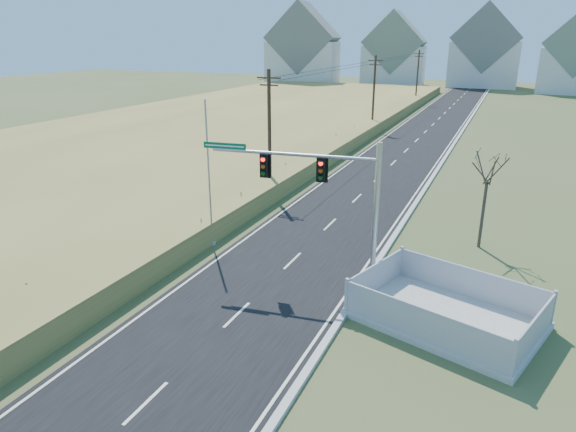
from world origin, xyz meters
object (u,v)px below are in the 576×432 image
object	(u,v)px
open_sign	(391,313)
flagpole	(210,190)
bare_tree	(489,167)
fence_enclosure	(446,315)
traffic_signal_mast	(336,197)

from	to	relation	value
open_sign	flagpole	distance (m)	12.18
open_sign	bare_tree	size ratio (longest dim) A/B	0.10
flagpole	bare_tree	bearing A→B (deg)	22.22
fence_enclosure	flagpole	distance (m)	13.94
open_sign	fence_enclosure	bearing A→B (deg)	37.02
fence_enclosure	bare_tree	world-z (taller)	bare_tree
traffic_signal_mast	flagpole	distance (m)	7.98
open_sign	flagpole	size ratio (longest dim) A/B	0.07
open_sign	bare_tree	distance (m)	11.02
fence_enclosure	open_sign	bearing A→B (deg)	-143.47
fence_enclosure	flagpole	size ratio (longest dim) A/B	1.01
bare_tree	flagpole	bearing A→B (deg)	-157.78
traffic_signal_mast	bare_tree	size ratio (longest dim) A/B	1.50
open_sign	flagpole	xyz separation A→B (m)	(-11.09, 4.09, 2.93)
fence_enclosure	bare_tree	size ratio (longest dim) A/B	1.43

